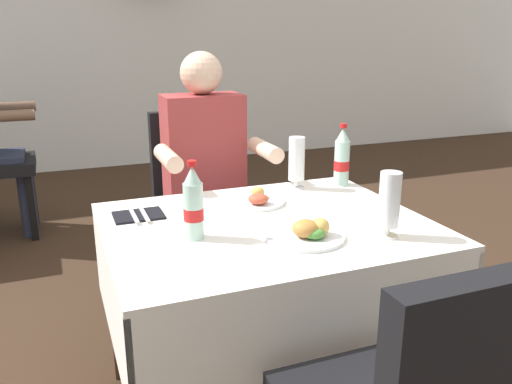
{
  "coord_description": "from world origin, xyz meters",
  "views": [
    {
      "loc": [
        -0.56,
        -1.56,
        1.34
      ],
      "look_at": [
        0.09,
        0.08,
        0.8
      ],
      "focal_mm": 36.88,
      "sensor_mm": 36.0,
      "label": 1
    }
  ],
  "objects_px": {
    "plate_far_diner": "(256,200)",
    "cola_bottle_secondary": "(193,205)",
    "seated_diner_far": "(208,174)",
    "beer_glass_middle": "(297,163)",
    "cola_bottle_primary": "(342,159)",
    "chair_far_diner_seat": "(202,200)",
    "beer_glass_left": "(389,205)",
    "plate_near_camera": "(308,233)",
    "napkin_cutlery_set": "(138,215)",
    "main_dining_table": "(266,268)"
  },
  "relations": [
    {
      "from": "seated_diner_far",
      "to": "plate_near_camera",
      "type": "distance_m",
      "value": 0.9
    },
    {
      "from": "seated_diner_far",
      "to": "cola_bottle_secondary",
      "type": "xyz_separation_m",
      "value": [
        -0.26,
        -0.76,
        0.12
      ]
    },
    {
      "from": "main_dining_table",
      "to": "beer_glass_middle",
      "type": "xyz_separation_m",
      "value": [
        0.27,
        0.33,
        0.28
      ]
    },
    {
      "from": "main_dining_table",
      "to": "seated_diner_far",
      "type": "distance_m",
      "value": 0.73
    },
    {
      "from": "beer_glass_left",
      "to": "napkin_cutlery_set",
      "type": "xyz_separation_m",
      "value": [
        -0.7,
        0.48,
        -0.1
      ]
    },
    {
      "from": "plate_far_diner",
      "to": "cola_bottle_primary",
      "type": "relative_size",
      "value": 0.86
    },
    {
      "from": "beer_glass_left",
      "to": "napkin_cutlery_set",
      "type": "bearing_deg",
      "value": 145.63
    },
    {
      "from": "seated_diner_far",
      "to": "cola_bottle_primary",
      "type": "xyz_separation_m",
      "value": [
        0.47,
        -0.4,
        0.12
      ]
    },
    {
      "from": "beer_glass_middle",
      "to": "cola_bottle_secondary",
      "type": "height_order",
      "value": "cola_bottle_secondary"
    },
    {
      "from": "cola_bottle_primary",
      "to": "plate_far_diner",
      "type": "bearing_deg",
      "value": -165.99
    },
    {
      "from": "napkin_cutlery_set",
      "to": "main_dining_table",
      "type": "bearing_deg",
      "value": -29.26
    },
    {
      "from": "napkin_cutlery_set",
      "to": "cola_bottle_primary",
      "type": "bearing_deg",
      "value": 5.96
    },
    {
      "from": "napkin_cutlery_set",
      "to": "plate_near_camera",
      "type": "bearing_deg",
      "value": -41.6
    },
    {
      "from": "beer_glass_left",
      "to": "cola_bottle_secondary",
      "type": "bearing_deg",
      "value": 159.68
    },
    {
      "from": "plate_near_camera",
      "to": "beer_glass_left",
      "type": "xyz_separation_m",
      "value": [
        0.24,
        -0.07,
        0.08
      ]
    },
    {
      "from": "beer_glass_middle",
      "to": "main_dining_table",
      "type": "bearing_deg",
      "value": -128.87
    },
    {
      "from": "cola_bottle_primary",
      "to": "beer_glass_left",
      "type": "bearing_deg",
      "value": -106.05
    },
    {
      "from": "plate_far_diner",
      "to": "beer_glass_left",
      "type": "bearing_deg",
      "value": -60.42
    },
    {
      "from": "beer_glass_left",
      "to": "cola_bottle_secondary",
      "type": "distance_m",
      "value": 0.61
    },
    {
      "from": "chair_far_diner_seat",
      "to": "cola_bottle_secondary",
      "type": "relative_size",
      "value": 3.89
    },
    {
      "from": "napkin_cutlery_set",
      "to": "seated_diner_far",
      "type": "bearing_deg",
      "value": 51.2
    },
    {
      "from": "chair_far_diner_seat",
      "to": "seated_diner_far",
      "type": "xyz_separation_m",
      "value": [
        0.0,
        -0.11,
        0.16
      ]
    },
    {
      "from": "chair_far_diner_seat",
      "to": "plate_far_diner",
      "type": "distance_m",
      "value": 0.64
    },
    {
      "from": "plate_far_diner",
      "to": "cola_bottle_secondary",
      "type": "bearing_deg",
      "value": -140.6
    },
    {
      "from": "plate_near_camera",
      "to": "plate_far_diner",
      "type": "distance_m",
      "value": 0.39
    },
    {
      "from": "plate_near_camera",
      "to": "cola_bottle_primary",
      "type": "height_order",
      "value": "cola_bottle_primary"
    },
    {
      "from": "chair_far_diner_seat",
      "to": "seated_diner_far",
      "type": "distance_m",
      "value": 0.19
    },
    {
      "from": "chair_far_diner_seat",
      "to": "napkin_cutlery_set",
      "type": "distance_m",
      "value": 0.74
    },
    {
      "from": "beer_glass_left",
      "to": "cola_bottle_primary",
      "type": "height_order",
      "value": "cola_bottle_primary"
    },
    {
      "from": "plate_far_diner",
      "to": "beer_glass_middle",
      "type": "bearing_deg",
      "value": 29.57
    },
    {
      "from": "plate_far_diner",
      "to": "cola_bottle_primary",
      "type": "height_order",
      "value": "cola_bottle_primary"
    },
    {
      "from": "chair_far_diner_seat",
      "to": "beer_glass_left",
      "type": "height_order",
      "value": "chair_far_diner_seat"
    },
    {
      "from": "main_dining_table",
      "to": "napkin_cutlery_set",
      "type": "distance_m",
      "value": 0.49
    },
    {
      "from": "main_dining_table",
      "to": "plate_near_camera",
      "type": "xyz_separation_m",
      "value": [
        0.06,
        -0.18,
        0.19
      ]
    },
    {
      "from": "seated_diner_far",
      "to": "beer_glass_middle",
      "type": "xyz_separation_m",
      "value": [
        0.27,
        -0.38,
        0.12
      ]
    },
    {
      "from": "plate_far_diner",
      "to": "beer_glass_left",
      "type": "relative_size",
      "value": 1.07
    },
    {
      "from": "beer_glass_left",
      "to": "plate_near_camera",
      "type": "bearing_deg",
      "value": 163.45
    },
    {
      "from": "chair_far_diner_seat",
      "to": "beer_glass_middle",
      "type": "relative_size",
      "value": 4.52
    },
    {
      "from": "plate_far_diner",
      "to": "cola_bottle_secondary",
      "type": "distance_m",
      "value": 0.41
    },
    {
      "from": "chair_far_diner_seat",
      "to": "cola_bottle_secondary",
      "type": "height_order",
      "value": "same"
    },
    {
      "from": "cola_bottle_secondary",
      "to": "beer_glass_left",
      "type": "bearing_deg",
      "value": -20.32
    },
    {
      "from": "seated_diner_far",
      "to": "plate_far_diner",
      "type": "bearing_deg",
      "value": -85.31
    },
    {
      "from": "plate_near_camera",
      "to": "beer_glass_left",
      "type": "distance_m",
      "value": 0.27
    },
    {
      "from": "seated_diner_far",
      "to": "beer_glass_middle",
      "type": "bearing_deg",
      "value": -54.52
    },
    {
      "from": "napkin_cutlery_set",
      "to": "beer_glass_middle",
      "type": "bearing_deg",
      "value": 9.67
    },
    {
      "from": "main_dining_table",
      "to": "napkin_cutlery_set",
      "type": "relative_size",
      "value": 5.65
    },
    {
      "from": "beer_glass_middle",
      "to": "cola_bottle_secondary",
      "type": "relative_size",
      "value": 0.86
    },
    {
      "from": "beer_glass_middle",
      "to": "napkin_cutlery_set",
      "type": "distance_m",
      "value": 0.68
    },
    {
      "from": "plate_near_camera",
      "to": "beer_glass_left",
      "type": "bearing_deg",
      "value": -16.55
    },
    {
      "from": "beer_glass_left",
      "to": "napkin_cutlery_set",
      "type": "relative_size",
      "value": 1.11
    }
  ]
}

